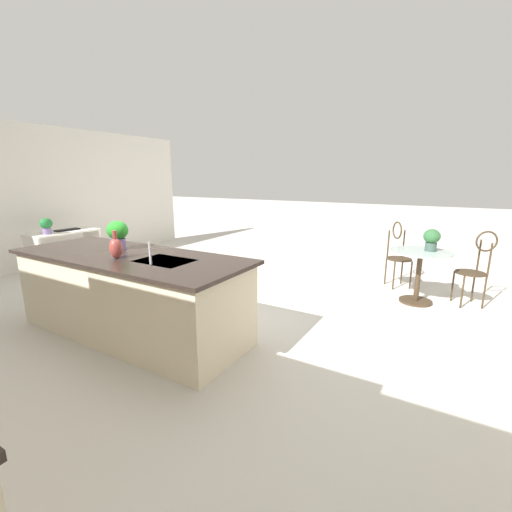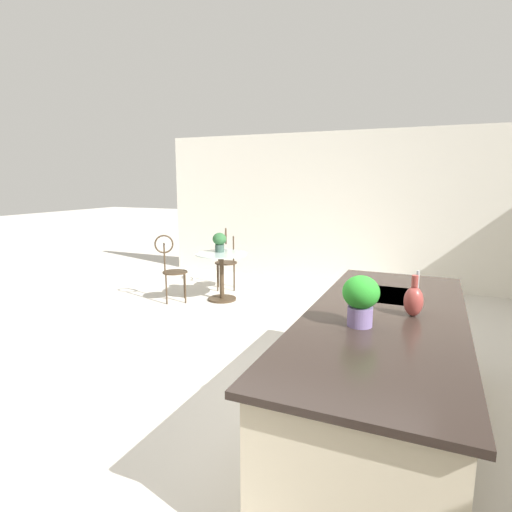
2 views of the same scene
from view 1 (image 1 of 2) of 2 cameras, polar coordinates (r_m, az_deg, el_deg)
The scene contains 13 objects.
ground_plane at distance 4.60m, azimuth -8.87°, elevation -9.37°, with size 40.00×40.00×0.00m, color beige.
wall_right at distance 7.73m, azimuth -34.77°, elevation 7.86°, with size 0.12×7.80×2.70m, color silver.
kitchen_island at distance 4.08m, azimuth -20.03°, elevation -6.01°, with size 2.80×1.06×0.92m.
bistro_table at distance 5.30m, azimuth 25.41°, elevation -2.39°, with size 0.80×0.80×0.74m.
chair_near_window at distance 5.96m, azimuth 22.56°, elevation 0.73°, with size 0.53×0.53×1.04m.
chair_by_island at distance 5.53m, azimuth 32.73°, elevation -1.26°, with size 0.52×0.51×1.04m.
sink_faucet at distance 3.41m, azimuth -17.20°, elevation 0.44°, with size 0.02×0.02×0.22m, color #B2B5BA.
writing_desk at distance 7.46m, azimuth -29.24°, elevation 1.86°, with size 0.60×1.20×0.74m.
keyboard at distance 7.49m, azimuth -28.87°, elevation 3.86°, with size 0.16×0.44×0.03m.
potted_plant_on_table at distance 5.28m, azimuth 27.17°, elevation 2.59°, with size 0.22×0.22×0.30m.
potted_plant_counter_near at distance 4.24m, azimuth -22.01°, elevation 3.53°, with size 0.24×0.24×0.33m.
potted_plant_on_desk at distance 7.13m, azimuth -31.51°, elevation 4.40°, with size 0.20×0.20×0.29m.
vase_on_counter at distance 3.79m, azimuth -22.28°, elevation 1.27°, with size 0.13×0.13×0.29m.
Camera 1 is at (-2.74, 3.25, 1.74)m, focal length 24.06 mm.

